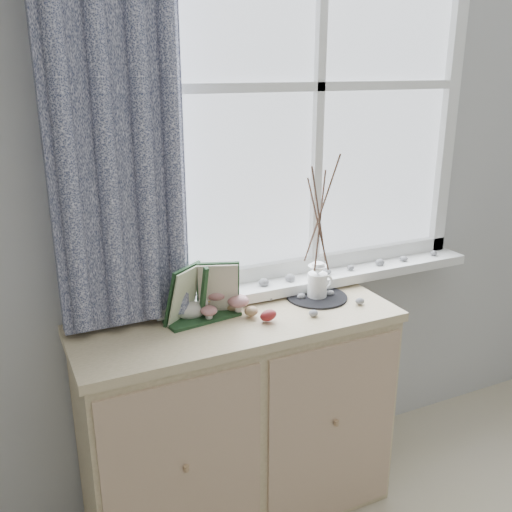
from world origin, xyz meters
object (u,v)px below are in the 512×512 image
at_px(sideboard, 239,419).
at_px(toadstool_cluster, 220,296).
at_px(botanical_book, 205,294).
at_px(twig_pitcher, 320,215).

xyz_separation_m(sideboard, toadstool_cluster, (-0.03, 0.09, 0.49)).
bearing_deg(sideboard, toadstool_cluster, 110.30).
xyz_separation_m(sideboard, botanical_book, (-0.12, 0.03, 0.53)).
height_order(botanical_book, toadstool_cluster, botanical_book).
height_order(sideboard, toadstool_cluster, toadstool_cluster).
bearing_deg(sideboard, botanical_book, 166.70).
relative_size(toadstool_cluster, twig_pitcher, 0.33).
xyz_separation_m(sideboard, twig_pitcher, (0.36, 0.05, 0.76)).
distance_m(toadstool_cluster, twig_pitcher, 0.48).
height_order(sideboard, botanical_book, botanical_book).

